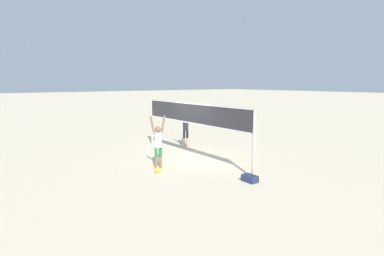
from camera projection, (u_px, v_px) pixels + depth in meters
name	position (u px, v px, depth m)	size (l,w,h in m)	color
ground_plane	(192.00, 158.00, 13.39)	(200.00, 200.00, 0.00)	beige
volleyball_net	(192.00, 118.00, 13.12)	(7.28, 0.11, 2.46)	beige
player_spiker	(158.00, 141.00, 11.56)	(0.28, 0.70, 2.08)	#8C664C
player_blocker	(186.00, 125.00, 15.40)	(0.28, 0.71, 2.18)	tan
volleyball	(158.00, 170.00, 11.14)	(0.22, 0.22, 0.22)	yellow
gear_bag	(250.00, 178.00, 10.16)	(0.52, 0.33, 0.23)	navy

